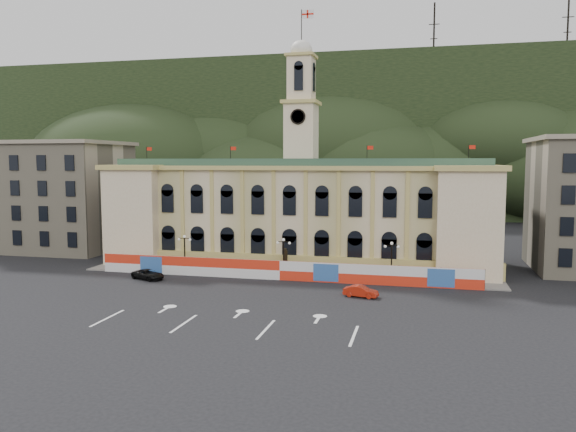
% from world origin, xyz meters
% --- Properties ---
extents(ground, '(260.00, 260.00, 0.00)m').
position_xyz_m(ground, '(0.00, 0.00, 0.00)').
color(ground, black).
rests_on(ground, ground).
extents(lane_markings, '(26.00, 10.00, 0.02)m').
position_xyz_m(lane_markings, '(0.00, -5.00, 0.00)').
color(lane_markings, white).
rests_on(lane_markings, ground).
extents(hill_ridge, '(230.00, 80.00, 64.00)m').
position_xyz_m(hill_ridge, '(0.03, 121.99, 19.48)').
color(hill_ridge, black).
rests_on(hill_ridge, ground).
extents(city_hall, '(56.20, 17.60, 37.10)m').
position_xyz_m(city_hall, '(0.00, 27.63, 7.85)').
color(city_hall, beige).
rests_on(city_hall, ground).
extents(side_building_left, '(21.00, 17.00, 18.60)m').
position_xyz_m(side_building_left, '(-43.00, 30.93, 9.33)').
color(side_building_left, tan).
rests_on(side_building_left, ground).
extents(hoarding_fence, '(50.00, 0.44, 2.50)m').
position_xyz_m(hoarding_fence, '(0.06, 15.07, 1.25)').
color(hoarding_fence, red).
rests_on(hoarding_fence, ground).
extents(pavement, '(56.00, 5.50, 0.16)m').
position_xyz_m(pavement, '(0.00, 17.75, 0.08)').
color(pavement, slate).
rests_on(pavement, ground).
extents(statue, '(1.40, 1.40, 3.72)m').
position_xyz_m(statue, '(0.00, 18.00, 1.19)').
color(statue, '#595651').
rests_on(statue, ground).
extents(lamp_left, '(1.96, 0.44, 5.15)m').
position_xyz_m(lamp_left, '(-14.00, 17.00, 3.07)').
color(lamp_left, black).
rests_on(lamp_left, ground).
extents(lamp_center, '(1.96, 0.44, 5.15)m').
position_xyz_m(lamp_center, '(0.00, 17.00, 3.07)').
color(lamp_center, black).
rests_on(lamp_center, ground).
extents(lamp_right, '(1.96, 0.44, 5.15)m').
position_xyz_m(lamp_right, '(14.00, 17.00, 3.07)').
color(lamp_right, black).
rests_on(lamp_right, ground).
extents(red_sedan, '(2.84, 4.41, 1.28)m').
position_xyz_m(red_sedan, '(11.09, 8.30, 0.64)').
color(red_sedan, '#B11E0C').
rests_on(red_sedan, ground).
extents(black_suv, '(5.32, 6.10, 1.29)m').
position_xyz_m(black_suv, '(-16.71, 11.49, 0.64)').
color(black_suv, black).
rests_on(black_suv, ground).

